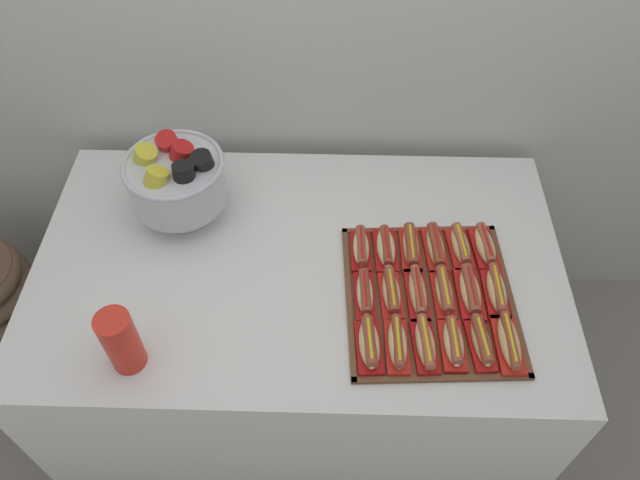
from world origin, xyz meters
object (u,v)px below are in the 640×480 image
(hot_dog_5, at_px, (509,342))
(cup_stack, at_px, (121,341))
(hot_dog_2, at_px, (425,344))
(hot_dog_8, at_px, (417,293))
(hot_dog_0, at_px, (369,344))
(hot_dog_17, at_px, (485,246))
(hot_dog_4, at_px, (481,342))
(hot_dog_6, at_px, (365,294))
(serving_tray, at_px, (429,298))
(hot_dog_1, at_px, (397,344))
(hot_dog_3, at_px, (453,343))
(hot_dog_13, at_px, (386,248))
(hot_dog_16, at_px, (460,246))
(buffet_table, at_px, (301,326))
(hot_dog_9, at_px, (444,292))
(hot_dog_11, at_px, (496,291))
(hot_dog_15, at_px, (435,247))
(hot_dog_7, at_px, (391,293))
(hot_dog_10, at_px, (470,292))
(hot_dog_14, at_px, (411,247))
(hot_dog_12, at_px, (361,248))
(punch_bowl, at_px, (176,179))

(hot_dog_5, relative_size, cup_stack, 0.91)
(hot_dog_2, xyz_separation_m, hot_dog_8, (-0.01, 0.16, 0.00))
(hot_dog_0, height_order, hot_dog_17, hot_dog_0)
(hot_dog_4, relative_size, hot_dog_6, 1.00)
(serving_tray, relative_size, hot_dog_1, 3.28)
(hot_dog_3, distance_m, hot_dog_13, 0.36)
(hot_dog_3, relative_size, hot_dog_16, 0.96)
(hot_dog_6, height_order, cup_stack, cup_stack)
(buffet_table, relative_size, hot_dog_4, 9.67)
(serving_tray, distance_m, cup_stack, 0.85)
(hot_dog_2, relative_size, hot_dog_6, 1.04)
(hot_dog_2, bearing_deg, cup_stack, -176.08)
(hot_dog_0, xyz_separation_m, hot_dog_1, (0.07, 0.00, -0.00))
(hot_dog_13, bearing_deg, hot_dog_9, -44.81)
(hot_dog_6, bearing_deg, hot_dog_11, 2.92)
(hot_dog_15, bearing_deg, hot_dog_3, -87.08)
(hot_dog_4, bearing_deg, hot_dog_2, -177.08)
(hot_dog_9, xyz_separation_m, hot_dog_13, (-0.16, 0.16, -0.00))
(hot_dog_4, relative_size, hot_dog_13, 0.99)
(hot_dog_15, relative_size, cup_stack, 0.88)
(hot_dog_7, xyz_separation_m, hot_dog_10, (0.22, 0.01, -0.00))
(hot_dog_1, relative_size, hot_dog_2, 0.97)
(hot_dog_6, relative_size, hot_dog_11, 0.96)
(hot_dog_2, height_order, hot_dog_7, hot_dog_7)
(hot_dog_4, relative_size, hot_dog_7, 1.02)
(hot_dog_4, xyz_separation_m, hot_dog_14, (-0.17, 0.32, -0.00))
(hot_dog_9, relative_size, hot_dog_13, 1.01)
(hot_dog_7, bearing_deg, serving_tray, 2.92)
(hot_dog_6, height_order, hot_dog_14, hot_dog_14)
(hot_dog_6, relative_size, hot_dog_10, 0.90)
(hot_dog_4, height_order, hot_dog_17, hot_dog_4)
(hot_dog_10, height_order, cup_stack, cup_stack)
(hot_dog_12, height_order, hot_dog_17, same)
(hot_dog_6, xyz_separation_m, hot_dog_13, (0.07, 0.17, -0.00))
(hot_dog_2, distance_m, hot_dog_12, 0.36)
(hot_dog_7, xyz_separation_m, hot_dog_14, (0.07, 0.17, -0.00))
(hot_dog_4, bearing_deg, hot_dog_8, 135.19)
(hot_dog_0, distance_m, hot_dog_7, 0.18)
(hot_dog_1, relative_size, hot_dog_16, 1.01)
(hot_dog_16, bearing_deg, serving_tray, -121.37)
(hot_dog_2, distance_m, hot_dog_7, 0.18)
(hot_dog_10, bearing_deg, hot_dog_4, -87.08)
(punch_bowl, bearing_deg, hot_dog_1, -36.43)
(punch_bowl, bearing_deg, hot_dog_9, -21.39)
(hot_dog_5, bearing_deg, punch_bowl, 153.85)
(cup_stack, bearing_deg, hot_dog_13, 28.63)
(hot_dog_3, height_order, cup_stack, cup_stack)
(cup_stack, bearing_deg, hot_dog_14, 26.46)
(hot_dog_3, distance_m, hot_dog_9, 0.17)
(hot_dog_0, bearing_deg, hot_dog_17, 44.27)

